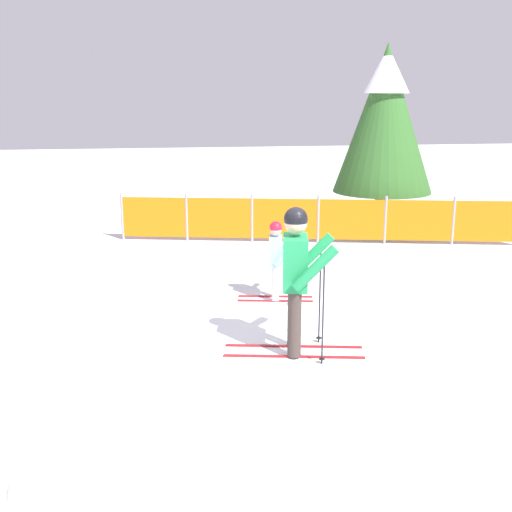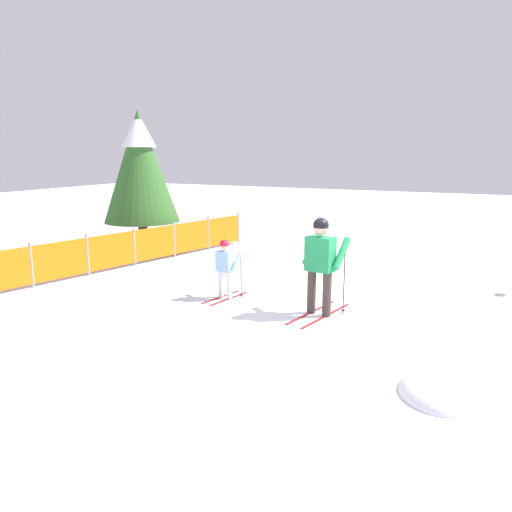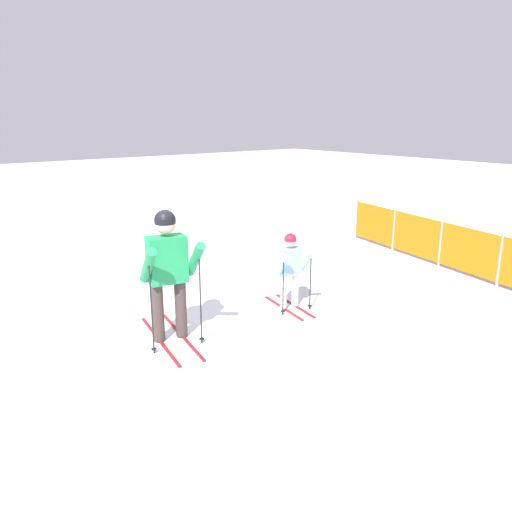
# 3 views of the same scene
# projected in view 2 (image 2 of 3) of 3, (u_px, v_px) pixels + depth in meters

# --- Properties ---
(ground_plane) EXTENTS (60.00, 60.00, 0.00)m
(ground_plane) POSITION_uv_depth(u_px,v_px,m) (320.00, 317.00, 9.13)
(ground_plane) COLOR white
(skier_adult) EXTENTS (1.75, 0.84, 1.81)m
(skier_adult) POSITION_uv_depth(u_px,v_px,m) (321.00, 257.00, 9.04)
(skier_adult) COLOR maroon
(skier_adult) RESTS_ON ground_plane
(skier_child) EXTENTS (1.18, 0.58, 1.23)m
(skier_child) POSITION_uv_depth(u_px,v_px,m) (225.00, 264.00, 10.13)
(skier_child) COLOR maroon
(skier_child) RESTS_ON ground_plane
(safety_fence) EXTENTS (8.26, 1.86, 1.01)m
(safety_fence) POSITION_uv_depth(u_px,v_px,m) (134.00, 247.00, 13.12)
(safety_fence) COLOR gray
(safety_fence) RESTS_ON ground_plane
(conifer_far) EXTENTS (2.24, 2.24, 4.17)m
(conifer_far) POSITION_uv_depth(u_px,v_px,m) (140.00, 165.00, 14.73)
(conifer_far) COLOR #4C3823
(conifer_far) RESTS_ON ground_plane
(snow_mound) EXTENTS (1.27, 1.08, 0.51)m
(snow_mound) POSITION_uv_depth(u_px,v_px,m) (444.00, 393.00, 6.24)
(snow_mound) COLOR white
(snow_mound) RESTS_ON ground_plane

